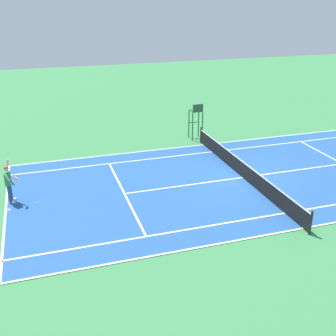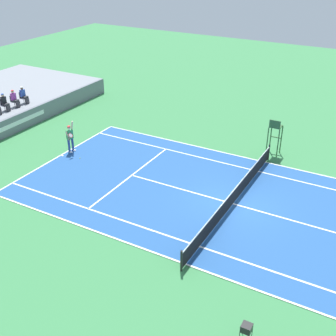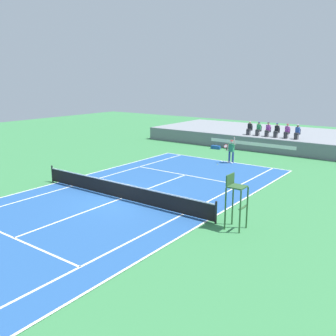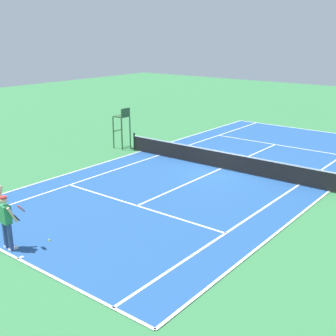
% 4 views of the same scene
% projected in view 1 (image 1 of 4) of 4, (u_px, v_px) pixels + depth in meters
% --- Properties ---
extents(ground_plane, '(80.00, 80.00, 0.00)m').
position_uv_depth(ground_plane, '(242.00, 178.00, 22.32)').
color(ground_plane, '#387F47').
extents(court, '(11.08, 23.88, 0.03)m').
position_uv_depth(court, '(242.00, 178.00, 22.32)').
color(court, '#235193').
rests_on(court, ground).
extents(net, '(11.98, 0.10, 1.07)m').
position_uv_depth(net, '(243.00, 169.00, 22.12)').
color(net, black).
rests_on(net, ground).
extents(tennis_player, '(0.79, 0.62, 2.08)m').
position_uv_depth(tennis_player, '(9.00, 183.00, 19.36)').
color(tennis_player, navy).
rests_on(tennis_player, ground).
extents(tennis_ball, '(0.07, 0.07, 0.07)m').
position_uv_depth(tennis_ball, '(37.00, 203.00, 19.57)').
color(tennis_ball, '#D1E533').
rests_on(tennis_ball, ground).
extents(umpire_chair, '(0.77, 0.77, 2.44)m').
position_uv_depth(umpire_chair, '(196.00, 116.00, 27.76)').
color(umpire_chair, '#2D562D').
rests_on(umpire_chair, ground).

